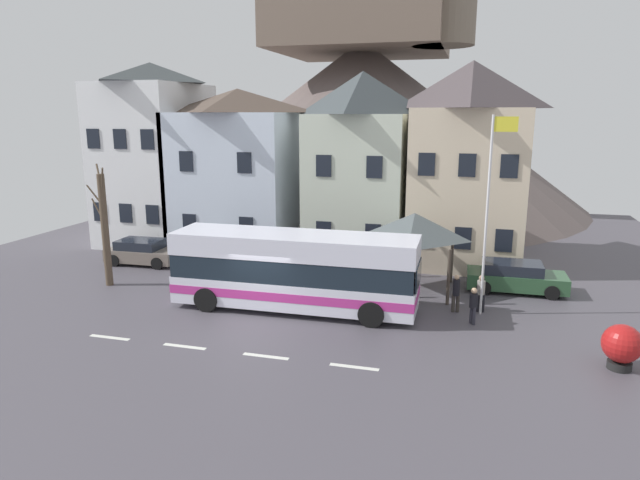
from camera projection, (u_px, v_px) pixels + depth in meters
ground_plane at (250, 328)px, 20.97m from camera, size 40.00×60.00×0.07m
townhouse_00 at (155, 154)px, 34.42m from camera, size 5.19×7.03×10.88m
townhouse_01 at (240, 170)px, 32.87m from camera, size 6.80×6.52×9.29m
townhouse_02 at (362, 165)px, 30.94m from camera, size 5.20×6.66×10.12m
townhouse_03 at (468, 164)px, 29.41m from camera, size 5.69×6.66×10.55m
hilltop_castle at (362, 118)px, 48.27m from camera, size 37.97×37.97×22.79m
transit_bus at (294, 272)px, 22.60m from camera, size 10.05×2.79×3.16m
bus_shelter at (415, 226)px, 24.77m from camera, size 3.60×3.60×3.57m
parked_car_00 at (229, 257)px, 28.84m from camera, size 3.89×1.95×1.21m
parked_car_01 at (515, 277)px, 25.09m from camera, size 4.34×2.02×1.35m
parked_car_02 at (143, 252)px, 29.73m from camera, size 3.87×2.06×1.30m
pedestrian_00 at (481, 292)px, 22.44m from camera, size 0.37×0.32×1.53m
pedestrian_01 at (473, 303)px, 21.10m from camera, size 0.30×0.30×1.45m
pedestrian_02 at (456, 292)px, 22.40m from camera, size 0.32×0.28×1.57m
public_bench at (382, 265)px, 27.74m from camera, size 1.46×0.48×0.87m
flagpole at (490, 204)px, 21.34m from camera, size 0.95×0.10×7.85m
harbour_buoy at (622, 345)px, 17.35m from camera, size 1.21×1.21×1.46m
bare_tree_00 at (105, 229)px, 25.56m from camera, size 1.44×1.22×5.63m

